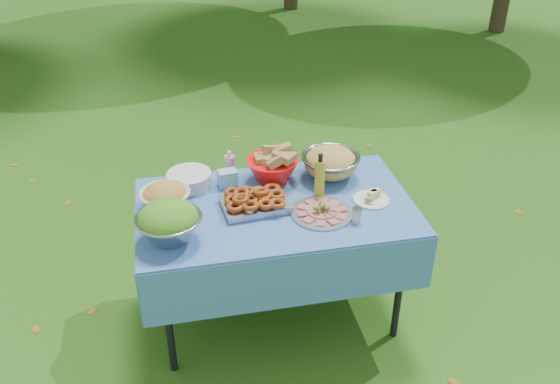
# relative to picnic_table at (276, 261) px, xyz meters

# --- Properties ---
(ground) EXTENTS (80.00, 80.00, 0.00)m
(ground) POSITION_rel_picnic_table_xyz_m (0.00, 0.00, -0.38)
(ground) COLOR #163A0A
(ground) RESTS_ON ground
(picnic_table) EXTENTS (1.46, 0.86, 0.76)m
(picnic_table) POSITION_rel_picnic_table_xyz_m (0.00, 0.00, 0.00)
(picnic_table) COLOR #75B1E0
(picnic_table) RESTS_ON ground
(salad_bowl) EXTENTS (0.32, 0.32, 0.21)m
(salad_bowl) POSITION_rel_picnic_table_xyz_m (-0.56, -0.20, 0.48)
(salad_bowl) COLOR #9CA0A5
(salad_bowl) RESTS_ON picnic_table
(pasta_bowl_white) EXTENTS (0.32, 0.32, 0.15)m
(pasta_bowl_white) POSITION_rel_picnic_table_xyz_m (-0.57, 0.09, 0.45)
(pasta_bowl_white) COLOR silver
(pasta_bowl_white) RESTS_ON picnic_table
(plate_stack) EXTENTS (0.28, 0.28, 0.08)m
(plate_stack) POSITION_rel_picnic_table_xyz_m (-0.43, 0.30, 0.42)
(plate_stack) COLOR silver
(plate_stack) RESTS_ON picnic_table
(wipes_box) EXTENTS (0.11, 0.09, 0.09)m
(wipes_box) POSITION_rel_picnic_table_xyz_m (-0.22, 0.25, 0.43)
(wipes_box) COLOR #89C1D3
(wipes_box) RESTS_ON picnic_table
(sanitizer_bottle) EXTENTS (0.07, 0.07, 0.17)m
(sanitizer_bottle) POSITION_rel_picnic_table_xyz_m (-0.20, 0.34, 0.46)
(sanitizer_bottle) COLOR pink
(sanitizer_bottle) RESTS_ON picnic_table
(bread_bowl) EXTENTS (0.36, 0.36, 0.20)m
(bread_bowl) POSITION_rel_picnic_table_xyz_m (0.04, 0.27, 0.48)
(bread_bowl) COLOR red
(bread_bowl) RESTS_ON picnic_table
(pasta_bowl_steel) EXTENTS (0.43, 0.43, 0.18)m
(pasta_bowl_steel) POSITION_rel_picnic_table_xyz_m (0.37, 0.25, 0.47)
(pasta_bowl_steel) COLOR #9CA0A5
(pasta_bowl_steel) RESTS_ON picnic_table
(fried_tray) EXTENTS (0.37, 0.28, 0.08)m
(fried_tray) POSITION_rel_picnic_table_xyz_m (-0.11, 0.00, 0.42)
(fried_tray) COLOR #A7A7AB
(fried_tray) RESTS_ON picnic_table
(charcuterie_platter) EXTENTS (0.33, 0.33, 0.07)m
(charcuterie_platter) POSITION_rel_picnic_table_xyz_m (0.22, -0.13, 0.42)
(charcuterie_platter) COLOR silver
(charcuterie_platter) RESTS_ON picnic_table
(oil_bottle) EXTENTS (0.06, 0.06, 0.25)m
(oil_bottle) POSITION_rel_picnic_table_xyz_m (0.25, 0.06, 0.51)
(oil_bottle) COLOR gold
(oil_bottle) RESTS_ON picnic_table
(cheese_plate) EXTENTS (0.25, 0.25, 0.05)m
(cheese_plate) POSITION_rel_picnic_table_xyz_m (0.51, -0.06, 0.41)
(cheese_plate) COLOR silver
(cheese_plate) RESTS_ON picnic_table
(shaker) EXTENTS (0.06, 0.06, 0.08)m
(shaker) POSITION_rel_picnic_table_xyz_m (0.37, -0.24, 0.42)
(shaker) COLOR silver
(shaker) RESTS_ON picnic_table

